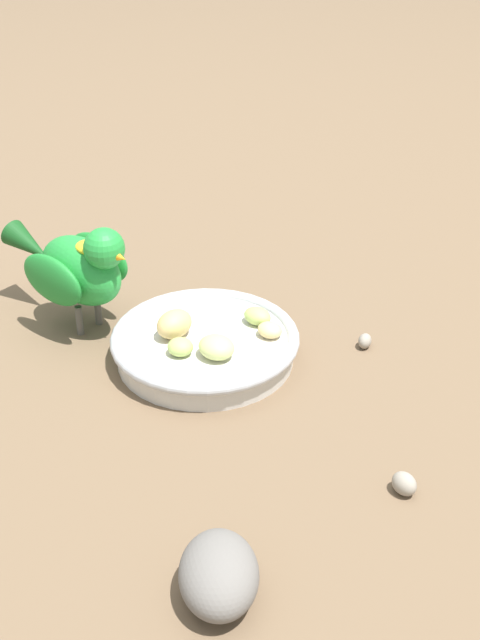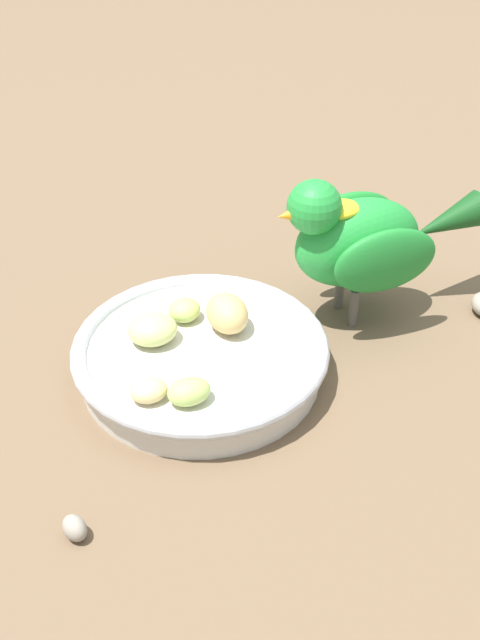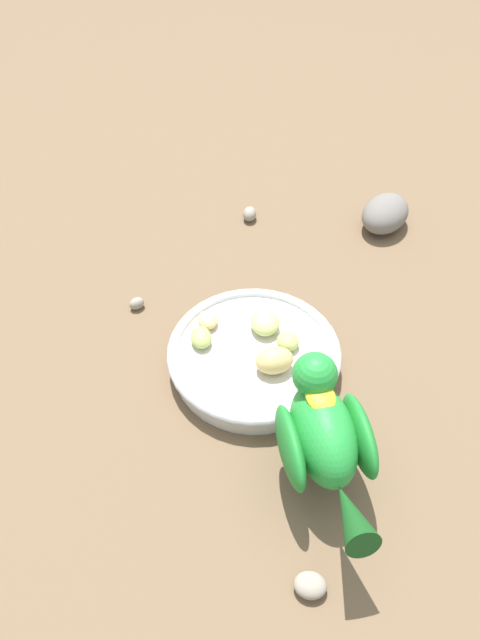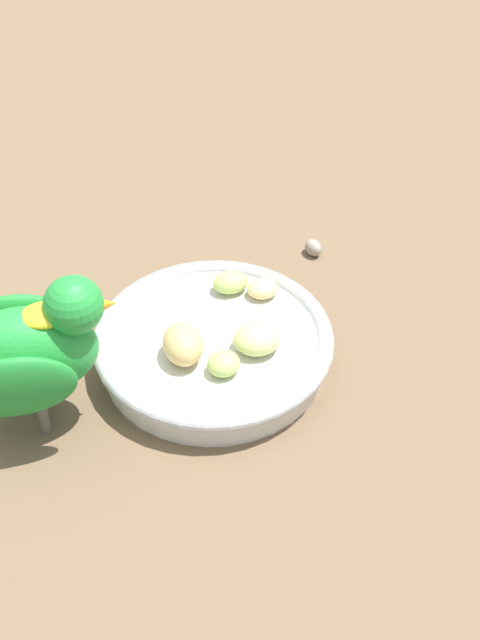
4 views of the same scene
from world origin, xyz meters
name	(u,v)px [view 2 (image 2 of 4)]	position (x,y,z in m)	size (l,w,h in m)	color
ground_plane	(211,365)	(0.00, 0.00, 0.00)	(4.00, 4.00, 0.00)	brown
feeding_bowl	(201,356)	(0.01, -0.01, 0.02)	(0.18, 0.18, 0.03)	beige
apple_piece_0	(189,391)	(0.07, -0.02, 0.03)	(0.03, 0.02, 0.02)	#B2CC66
apple_piece_1	(185,310)	(-0.03, -0.02, 0.03)	(0.02, 0.02, 0.02)	#B2CC66
apple_piece_2	(149,390)	(0.06, -0.04, 0.03)	(0.02, 0.02, 0.01)	#E5C67F
apple_piece_3	(153,332)	(0.00, -0.04, 0.04)	(0.04, 0.03, 0.02)	#C6D17A
apple_piece_4	(227,313)	(-0.01, 0.01, 0.04)	(0.04, 0.03, 0.03)	tan
parrot	(362,237)	(-0.06, 0.12, 0.07)	(0.10, 0.18, 0.12)	#59544C
pebble_0	(75,528)	(0.15, -0.09, 0.01)	(0.02, 0.01, 0.01)	gray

